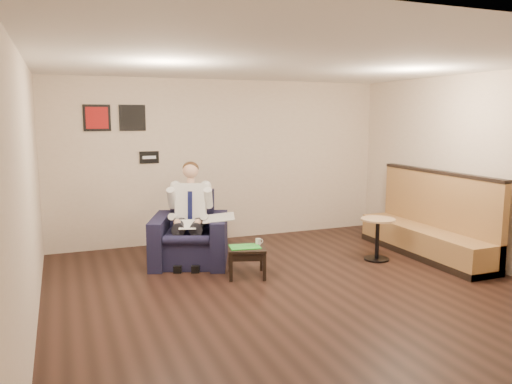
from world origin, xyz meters
name	(u,v)px	position (x,y,z in m)	size (l,w,h in m)	color
ground	(298,292)	(0.00, 0.00, 0.00)	(6.00, 6.00, 0.00)	black
wall_back	(224,161)	(0.00, 3.00, 1.40)	(6.00, 0.02, 2.80)	beige
wall_front	(505,236)	(0.00, -3.00, 1.40)	(6.00, 0.02, 2.80)	beige
wall_left	(28,196)	(-3.00, 0.00, 1.40)	(0.02, 6.00, 2.80)	beige
wall_right	(489,171)	(3.00, 0.00, 1.40)	(0.02, 6.00, 2.80)	beige
ceiling	(301,62)	(0.00, 0.00, 2.80)	(6.00, 6.00, 0.02)	white
seating_sign	(149,157)	(-1.30, 2.98, 1.50)	(0.32, 0.02, 0.20)	black
art_print_left	(97,118)	(-2.10, 2.98, 2.15)	(0.42, 0.03, 0.42)	#AC1515
art_print_right	(132,118)	(-1.55, 2.98, 2.15)	(0.42, 0.03, 0.42)	black
armchair	(190,229)	(-0.94, 1.73, 0.52)	(1.08, 1.08, 1.05)	black
seated_man	(188,218)	(-0.99, 1.60, 0.72)	(0.68, 1.02, 1.43)	silver
lap_papers	(188,224)	(-1.03, 1.50, 0.64)	(0.24, 0.34, 0.01)	white
newspaper	(219,218)	(-0.57, 1.47, 0.71)	(0.46, 0.57, 0.01)	silver
side_table	(247,261)	(-0.37, 0.84, 0.21)	(0.50, 0.50, 0.41)	black
green_folder	(245,247)	(-0.41, 0.84, 0.42)	(0.41, 0.29, 0.01)	green
coffee_mug	(258,242)	(-0.18, 0.90, 0.45)	(0.07, 0.07, 0.09)	white
smartphone	(249,244)	(-0.29, 0.97, 0.41)	(0.13, 0.06, 0.01)	black
banquette	(426,215)	(2.59, 0.77, 0.66)	(0.61, 2.57, 1.31)	olive
cafe_table	(377,239)	(1.75, 0.84, 0.32)	(0.52, 0.52, 0.64)	tan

